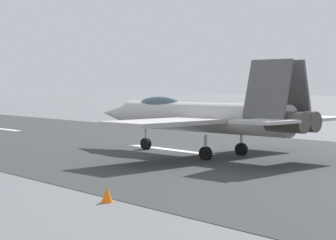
{
  "coord_description": "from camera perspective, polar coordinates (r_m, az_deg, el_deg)",
  "views": [
    {
      "loc": [
        -31.1,
        25.84,
        4.14
      ],
      "look_at": [
        -3.47,
        3.07,
        2.2
      ],
      "focal_mm": 66.84,
      "sensor_mm": 36.0,
      "label": 1
    }
  ],
  "objects": [
    {
      "name": "ground_plane",
      "position": [
        40.64,
        0.23,
        -2.74
      ],
      "size": [
        400.0,
        400.0,
        0.0
      ],
      "primitive_type": "plane",
      "color": "slate"
    },
    {
      "name": "fighter_jet",
      "position": [
        37.23,
        3.13,
        0.36
      ],
      "size": [
        17.21,
        14.77,
        5.55
      ],
      "color": "#B9B6B4",
      "rests_on": "ground"
    },
    {
      "name": "marker_cone_near",
      "position": [
        22.51,
        -5.58,
        -6.8
      ],
      "size": [
        0.44,
        0.44,
        0.55
      ],
      "primitive_type": "cone",
      "color": "orange",
      "rests_on": "ground"
    },
    {
      "name": "runway_strip",
      "position": [
        40.63,
        0.25,
        -2.73
      ],
      "size": [
        240.0,
        26.0,
        0.02
      ],
      "color": "#343536",
      "rests_on": "ground"
    }
  ]
}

